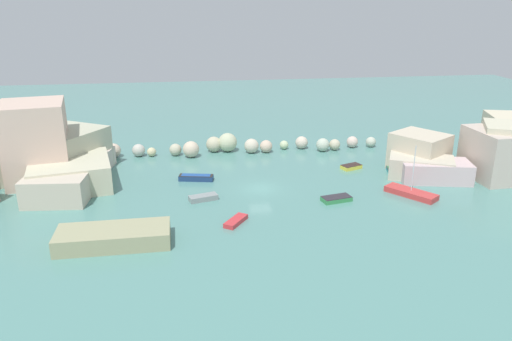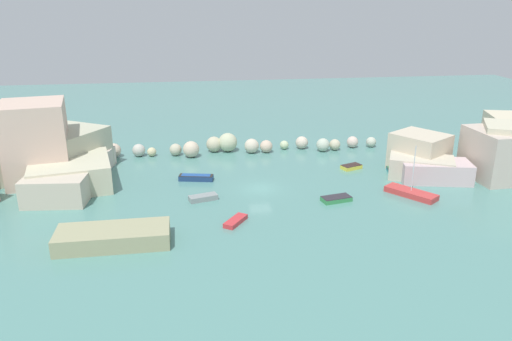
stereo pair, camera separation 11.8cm
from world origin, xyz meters
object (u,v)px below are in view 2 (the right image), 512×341
Objects in this scene: stone_dock at (113,237)px; moored_boat_3 at (411,193)px; moored_boat_0 at (336,199)px; moored_boat_1 at (392,170)px; moored_boat_6 at (203,198)px; moored_boat_5 at (351,167)px; moored_boat_2 at (236,221)px; moored_boat_4 at (196,177)px.

stone_dock is 1.71× the size of moored_boat_3.
stone_dock is 2.89× the size of moored_boat_0.
moored_boat_1 is (9.77, 8.33, -0.03)m from moored_boat_0.
moored_boat_3 is 1.77× the size of moored_boat_6.
moored_boat_1 is 1.03× the size of moored_boat_5.
moored_boat_6 is (-19.39, -7.90, 0.02)m from moored_boat_5.
moored_boat_6 is (-2.90, 6.35, 0.06)m from moored_boat_2.
moored_boat_4 is (7.74, 15.63, -0.41)m from stone_dock.
moored_boat_0 is 0.59× the size of moored_boat_3.
moored_boat_4 reaches higher than moored_boat_2.
moored_boat_2 is 1.09× the size of moored_boat_5.
stone_dock is 3.35× the size of moored_boat_1.
moored_boat_4 is at bearing 79.10° from moored_boat_6.
moored_boat_0 is 11.39m from moored_boat_5.
stone_dock is at bearing 10.41° from moored_boat_5.
moored_boat_5 reaches higher than moored_boat_2.
moored_boat_0 is 1.19× the size of moored_boat_5.
stone_dock is at bearing 4.90° from moored_boat_0.
moored_boat_3 reaches higher than stone_dock.
moored_boat_1 is 0.94× the size of moored_boat_2.
moored_boat_2 is 13.20m from moored_boat_4.
moored_boat_2 is 21.79m from moored_boat_5.
stone_dock reaches higher than moored_boat_2.
moored_boat_3 is 2.02× the size of moored_boat_5.
moored_boat_2 is at bearing 7.41° from moored_boat_0.
moored_boat_2 is 20.54m from moored_boat_3.
stone_dock is 12.46m from moored_boat_6.
moored_boat_0 is 12.84m from moored_boat_1.
moored_boat_2 is (-21.18, -12.40, 0.00)m from moored_boat_1.
moored_boat_3 is (8.67, 0.28, 0.08)m from moored_boat_0.
stone_dock is at bearing 127.81° from moored_boat_1.
moored_boat_5 is (19.98, 1.53, -0.10)m from moored_boat_4.
moored_boat_1 is (32.42, 15.30, -0.54)m from stone_dock.
moored_boat_2 reaches higher than moored_boat_1.
stone_dock is 32.60m from moored_boat_5.
moored_boat_3 reaches higher than moored_boat_0.
moored_boat_3 is 25.02m from moored_boat_4.
moored_boat_2 is at bearing 19.51° from moored_boat_5.
moored_boat_6 is at bearing 47.99° from stone_dock.
moored_boat_4 reaches higher than moored_boat_1.
moored_boat_3 reaches higher than moored_boat_1.
moored_boat_5 is (5.07, 10.19, 0.01)m from moored_boat_0.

